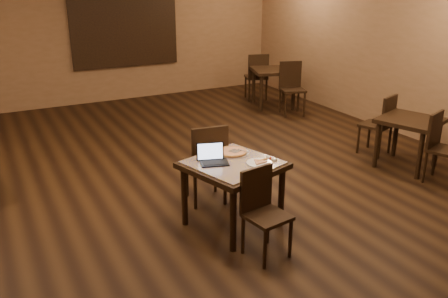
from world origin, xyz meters
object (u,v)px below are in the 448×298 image
laptop (212,158)px  other_table_c (409,127)px  other_table_c_chair_far (381,121)px  pizza_pan (232,153)px  other_table_a_chair_far (257,74)px  other_table_a_chair_near (291,85)px  other_table_a (274,75)px  chair_main_near (262,207)px  tiled_table (233,171)px  chair_main_far (207,160)px  other_table_c_chair_near (440,144)px

laptop → other_table_c: size_ratio=0.35×
other_table_c_chair_far → pizza_pan: bearing=-6.7°
other_table_a_chair_far → laptop: bearing=71.8°
pizza_pan → other_table_a_chair_near: 4.46m
other_table_a_chair_near → other_table_c: 3.12m
other_table_c → laptop: bearing=165.0°
other_table_c → other_table_a_chair_near: bearing=68.0°
other_table_a → other_table_c_chair_far: bearing=-73.7°
laptop → chair_main_near: bearing=-57.9°
other_table_a_chair_far → other_table_c_chair_far: other_table_a_chair_far is taller
tiled_table → other_table_a: 5.16m
pizza_pan → other_table_a_chair_near: (3.10, 3.20, -0.18)m
chair_main_far → other_table_c_chair_near: bearing=172.7°
chair_main_far → other_table_c_chair_far: chair_main_far is taller
other_table_a_chair_far → other_table_c: size_ratio=1.04×
tiled_table → other_table_a_chair_far: other_table_a_chair_far is taller
other_table_a_chair_near → laptop: bearing=-117.4°
chair_main_far → other_table_c: (3.07, -0.28, 0.04)m
chair_main_far → laptop: 0.60m
pizza_pan → other_table_a: (3.07, 3.81, -0.10)m
chair_main_near → pizza_pan: size_ratio=2.28×
laptop → other_table_a_chair_near: other_table_a_chair_near is taller
other_table_a_chair_near → other_table_a_chair_far: 1.22m
chair_main_near → other_table_a: size_ratio=0.83×
other_table_a_chair_near → other_table_a: bearing=110.9°
pizza_pan → other_table_a_chair_far: bearing=55.5°
other_table_c_chair_far → other_table_a_chair_far: bearing=-110.2°
other_table_a_chair_near → other_table_c_chair_near: size_ratio=1.09×
tiled_table → other_table_a: size_ratio=1.06×
laptop → chair_main_far: bearing=87.5°
chair_main_near → other_table_a: (3.20, 4.67, 0.16)m
pizza_pan → chair_main_near: bearing=-98.7°
chair_main_far → other_table_c_chair_far: (3.10, 0.27, -0.04)m
tiled_table → other_table_a: other_table_a is taller
tiled_table → laptop: laptop is taller
other_table_a_chair_near → other_table_c_chair_far: (-0.13, -2.56, -0.05)m
chair_main_far → other_table_a_chair_far: bearing=-119.9°
tiled_table → other_table_c_chair_far: other_table_c_chair_far is taller
chair_main_far → other_table_a_chair_far: other_table_a_chair_far is taller
laptop → other_table_a_chair_near: 4.79m
other_table_c_chair_near → other_table_c: bearing=68.2°
chair_main_far → laptop: size_ratio=2.95×
other_table_c_chair_far → other_table_c: bearing=68.2°
chair_main_near → laptop: laptop is taller
chair_main_near → other_table_c_chair_near: bearing=-1.5°
tiled_table → other_table_a: bearing=35.2°
tiled_table → chair_main_far: (-0.01, 0.61, -0.09)m
chair_main_near → other_table_c: size_ratio=0.90×
other_table_a → other_table_a_chair_near: 0.61m
laptop → other_table_a_chair_far: size_ratio=0.33×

